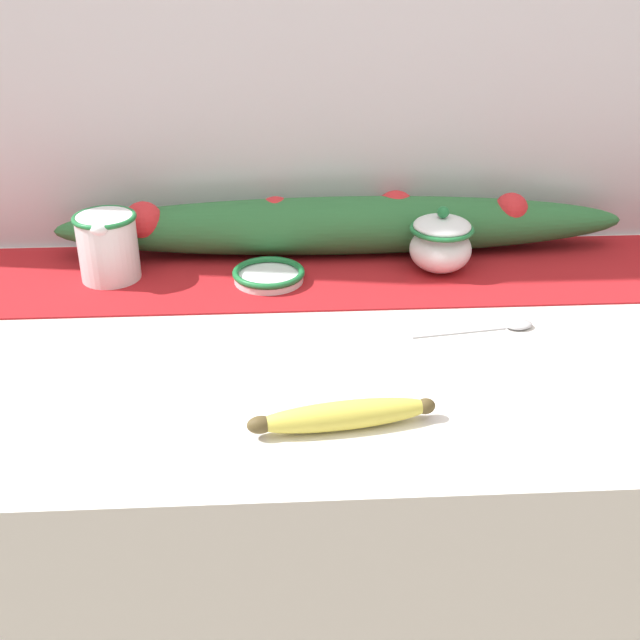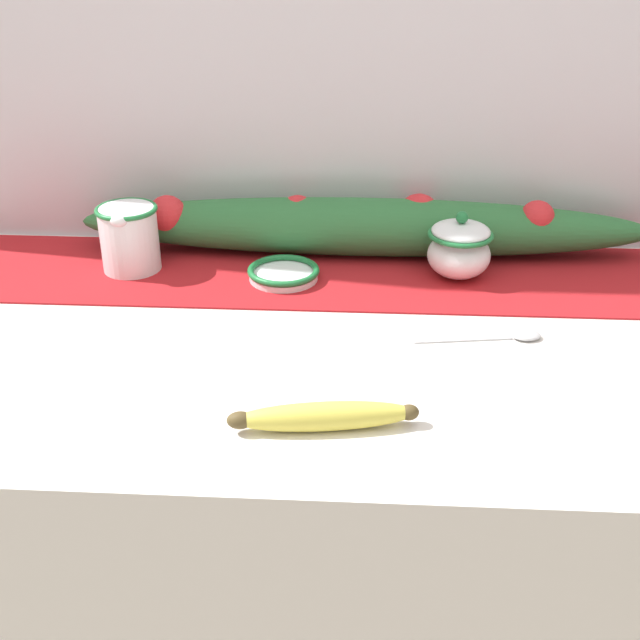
% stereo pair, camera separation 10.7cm
% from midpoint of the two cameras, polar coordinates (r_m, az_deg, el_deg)
% --- Properties ---
extents(countertop, '(1.52, 0.71, 0.93)m').
position_cam_midpoint_polar(countertop, '(1.42, 0.01, -17.71)').
color(countertop, silver).
rests_on(countertop, ground_plane).
extents(back_wall, '(2.32, 0.04, 2.40)m').
position_cam_midpoint_polar(back_wall, '(1.40, -0.87, 16.24)').
color(back_wall, silver).
rests_on(back_wall, ground_plane).
extents(table_runner, '(1.40, 0.27, 0.00)m').
position_cam_midpoint_polar(table_runner, '(1.33, -0.49, 3.30)').
color(table_runner, '#A8191E').
rests_on(table_runner, countertop).
extents(cream_pitcher, '(0.10, 0.12, 0.11)m').
position_cam_midpoint_polar(cream_pitcher, '(1.34, -17.10, 5.12)').
color(cream_pitcher, white).
rests_on(cream_pitcher, countertop).
extents(sugar_bowl, '(0.10, 0.10, 0.11)m').
position_cam_midpoint_polar(sugar_bowl, '(1.32, 6.30, 5.44)').
color(sugar_bowl, white).
rests_on(sugar_bowl, countertop).
extents(small_dish, '(0.12, 0.12, 0.02)m').
position_cam_midpoint_polar(small_dish, '(1.30, -6.04, 3.14)').
color(small_dish, white).
rests_on(small_dish, countertop).
extents(banana, '(0.23, 0.06, 0.03)m').
position_cam_midpoint_polar(banana, '(0.94, -1.65, -6.91)').
color(banana, '#DBCC4C').
rests_on(banana, countertop).
extents(spoon, '(0.18, 0.04, 0.01)m').
position_cam_midpoint_polar(spoon, '(1.18, 10.91, -0.45)').
color(spoon, '#B7B7BC').
rests_on(spoon, countertop).
extents(poinsettia_garland, '(0.98, 0.11, 0.10)m').
position_cam_midpoint_polar(poinsettia_garland, '(1.38, -0.81, 6.76)').
color(poinsettia_garland, '#2D6B38').
rests_on(poinsettia_garland, countertop).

